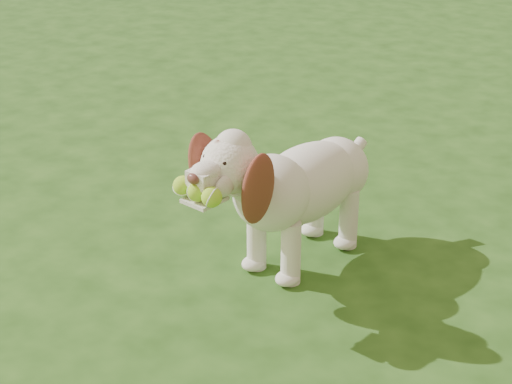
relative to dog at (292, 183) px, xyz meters
The scene contains 2 objects.
ground 0.76m from the dog, 67.15° to the left, with size 80.00×80.00×0.00m, color #1E4112.
dog is the anchor object (origin of this frame).
Camera 1 is at (1.29, -3.49, 1.92)m, focal length 60.00 mm.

